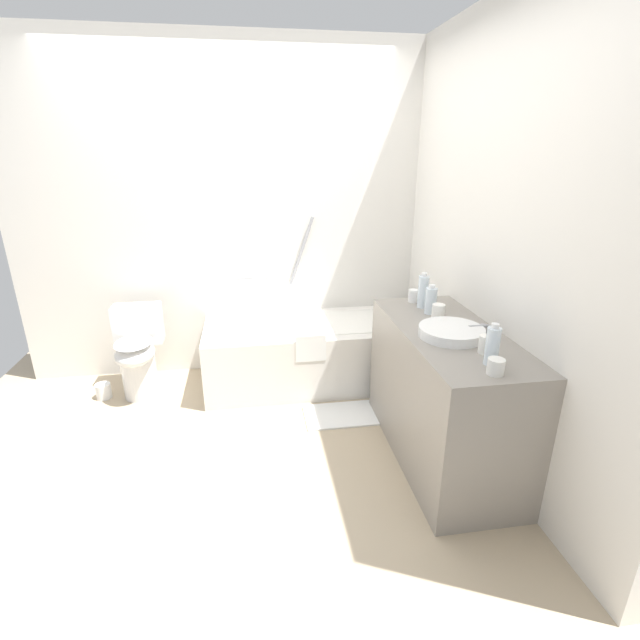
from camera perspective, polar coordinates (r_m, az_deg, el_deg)
name	(u,v)px	position (r m, az deg, el deg)	size (l,w,h in m)	color
ground_plane	(242,449)	(3.08, -9.66, -15.43)	(3.97, 3.97, 0.00)	tan
wall_back_tiled	(233,216)	(3.80, -10.77, 12.55)	(3.37, 0.10, 2.58)	silver
wall_right_mirror	(494,239)	(2.92, 20.71, 9.37)	(0.10, 2.83, 2.58)	silver
bathtub	(312,350)	(3.71, -1.01, -3.76)	(1.67, 0.73, 1.28)	white
toilet	(138,351)	(3.76, -21.67, -3.65)	(0.36, 0.51, 0.68)	white
vanity_counter	(443,395)	(2.87, 15.03, -8.94)	(0.55, 1.28, 0.82)	gray
sink_basin	(451,332)	(2.61, 15.96, -1.43)	(0.36, 0.36, 0.05)	white
sink_faucet	(486,330)	(2.70, 19.86, -1.13)	(0.13, 0.15, 0.06)	#9F9FA4
water_bottle_0	(492,346)	(2.31, 20.59, -2.99)	(0.07, 0.07, 0.21)	silver
water_bottle_1	(423,291)	(3.03, 12.66, 3.48)	(0.07, 0.07, 0.23)	silver
water_bottle_2	(431,300)	(2.94, 13.58, 2.39)	(0.07, 0.07, 0.19)	silver
drinking_glass_0	(485,344)	(2.45, 19.79, -2.86)	(0.07, 0.07, 0.09)	white
drinking_glass_1	(438,312)	(2.84, 14.44, 0.92)	(0.08, 0.08, 0.10)	white
drinking_glass_2	(413,296)	(3.15, 11.50, 2.96)	(0.07, 0.07, 0.08)	white
drinking_glass_3	(496,367)	(2.24, 20.95, -5.42)	(0.08, 0.08, 0.08)	white
bath_mat	(343,415)	(3.36, 2.93, -11.63)	(0.56, 0.33, 0.01)	white
toilet_paper_roll	(104,391)	(3.91, -25.24, -7.96)	(0.11, 0.11, 0.12)	white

